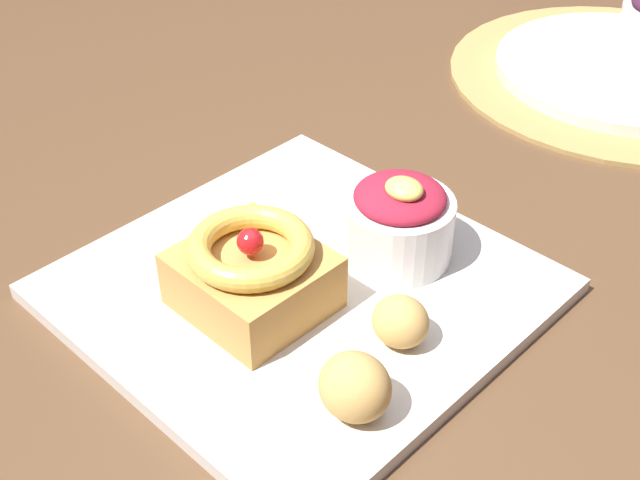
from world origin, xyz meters
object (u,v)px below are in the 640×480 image
Objects in this scene: back_plate at (627,69)px; front_plate at (301,289)px; berry_ramekin at (398,221)px; cake_slice at (252,272)px; fritter_front at (355,387)px; fritter_middle at (400,321)px.

front_plate is at bearing -89.91° from back_plate.
back_plate is (-0.03, 0.42, -0.03)m from berry_ramekin.
berry_ramekin reaches higher than front_plate.
cake_slice is 0.53m from back_plate.
front_plate is at bearing 150.01° from fritter_front.
berry_ramekin is (0.04, 0.11, 0.00)m from cake_slice.
fritter_middle is at bearing 2.03° from front_plate.
front_plate is at bearing -177.97° from fritter_middle.
fritter_front is 0.17× the size of back_plate.
berry_ramekin is at bearing 131.15° from fritter_middle.
fritter_front is at bearing -73.50° from fritter_middle.
cake_slice is (-0.01, -0.04, 0.04)m from front_plate.
cake_slice is at bearing -107.76° from berry_ramekin.
berry_ramekin is 1.79× the size of fritter_front.
berry_ramekin is 0.16m from fritter_front.
berry_ramekin is at bearing 72.24° from cake_slice.
berry_ramekin is (0.03, 0.07, 0.04)m from front_plate.
cake_slice is at bearing 168.44° from fritter_front.
cake_slice is at bearing -156.36° from fritter_middle.
fritter_middle is at bearing 106.50° from fritter_front.
back_plate is at bearing 89.30° from cake_slice.
cake_slice is 0.12m from berry_ramekin.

